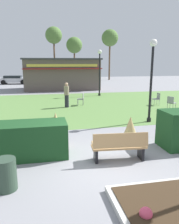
# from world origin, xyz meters

# --- Properties ---
(ground_plane) EXTENTS (80.00, 80.00, 0.00)m
(ground_plane) POSITION_xyz_m (0.00, 0.00, 0.00)
(ground_plane) COLOR gray
(lawn_patch) EXTENTS (36.00, 12.00, 0.01)m
(lawn_patch) POSITION_xyz_m (0.00, 9.54, 0.00)
(lawn_patch) COLOR #5B8442
(lawn_patch) RESTS_ON ground_plane
(park_bench) EXTENTS (1.74, 0.66, 0.95)m
(park_bench) POSITION_xyz_m (0.55, -0.01, 0.48)
(park_bench) COLOR tan
(park_bench) RESTS_ON ground_plane
(hedge_left) EXTENTS (2.17, 1.10, 1.14)m
(hedge_left) POSITION_xyz_m (-2.07, 0.89, 0.57)
(hedge_left) COLOR #19421E
(hedge_left) RESTS_ON ground_plane
(ornamental_grass_behind_left) EXTENTS (0.66, 0.66, 0.97)m
(ornamental_grass_behind_left) POSITION_xyz_m (1.61, 1.74, 0.48)
(ornamental_grass_behind_left) COLOR tan
(ornamental_grass_behind_left) RESTS_ON ground_plane
(ornamental_grass_behind_right) EXTENTS (0.79, 0.79, 1.33)m
(ornamental_grass_behind_right) POSITION_xyz_m (-1.31, 1.44, 0.66)
(ornamental_grass_behind_right) COLOR tan
(ornamental_grass_behind_right) RESTS_ON ground_plane
(lamppost_mid) EXTENTS (0.36, 0.36, 4.12)m
(lamppost_mid) POSITION_xyz_m (3.63, 4.17, 2.60)
(lamppost_mid) COLOR black
(lamppost_mid) RESTS_ON ground_plane
(lamppost_far) EXTENTS (0.36, 0.36, 4.12)m
(lamppost_far) POSITION_xyz_m (3.37, 13.67, 2.60)
(lamppost_far) COLOR black
(lamppost_far) RESTS_ON ground_plane
(trash_bin) EXTENTS (0.52, 0.52, 0.79)m
(trash_bin) POSITION_xyz_m (-2.65, -0.99, 0.40)
(trash_bin) COLOR #2D4233
(trash_bin) RESTS_ON ground_plane
(food_kiosk) EXTENTS (8.43, 5.01, 3.45)m
(food_kiosk) POSITION_xyz_m (0.40, 19.67, 1.74)
(food_kiosk) COLOR #594C47
(food_kiosk) RESTS_ON ground_plane
(cafe_chair_west) EXTENTS (0.61, 0.61, 0.89)m
(cafe_chair_west) POSITION_xyz_m (6.35, 6.59, 0.53)
(cafe_chair_west) COLOR gray
(cafe_chair_west) RESTS_ON ground_plane
(cafe_chair_east) EXTENTS (0.55, 0.55, 0.89)m
(cafe_chair_east) POSITION_xyz_m (0.97, 9.34, 0.53)
(cafe_chair_east) COLOR gray
(cafe_chair_east) RESTS_ON ground_plane
(cafe_chair_center) EXTENTS (0.46, 0.46, 0.89)m
(cafe_chair_center) POSITION_xyz_m (6.26, 8.28, 0.53)
(cafe_chair_center) COLOR gray
(cafe_chair_center) RESTS_ON ground_plane
(person_strolling) EXTENTS (0.34, 0.34, 1.69)m
(person_strolling) POSITION_xyz_m (-0.16, 8.84, 0.86)
(person_strolling) COLOR #23232D
(person_strolling) RESTS_ON ground_plane
(parked_car_west_slot) EXTENTS (4.29, 2.23, 1.20)m
(parked_car_west_slot) POSITION_xyz_m (-5.76, 27.20, 0.64)
(parked_car_west_slot) COLOR #B7BABF
(parked_car_west_slot) RESTS_ON ground_plane
(parked_car_center_slot) EXTENTS (4.23, 2.11, 1.20)m
(parked_car_center_slot) POSITION_xyz_m (-0.61, 27.20, 0.64)
(parked_car_center_slot) COLOR #2D6638
(parked_car_center_slot) RESTS_ON ground_plane
(tree_left_bg) EXTENTS (2.80, 2.80, 8.44)m
(tree_left_bg) POSITION_xyz_m (9.66, 31.63, 6.96)
(tree_left_bg) COLOR brown
(tree_left_bg) RESTS_ON ground_plane
(tree_right_bg) EXTENTS (2.80, 2.80, 8.87)m
(tree_right_bg) POSITION_xyz_m (0.37, 33.44, 7.37)
(tree_right_bg) COLOR brown
(tree_right_bg) RESTS_ON ground_plane
(tree_center_bg) EXTENTS (2.80, 2.80, 7.36)m
(tree_center_bg) POSITION_xyz_m (3.92, 34.12, 5.90)
(tree_center_bg) COLOR brown
(tree_center_bg) RESTS_ON ground_plane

